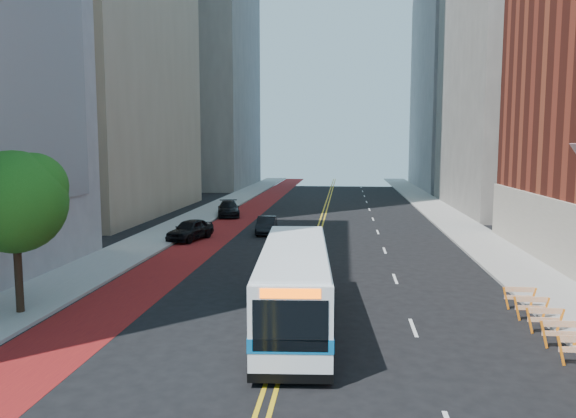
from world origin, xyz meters
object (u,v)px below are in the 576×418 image
(car_b, at_px, (266,225))
(transit_bus, at_px, (295,284))
(street_tree, at_px, (16,198))
(car_c, at_px, (229,209))
(car_a, at_px, (190,230))

(car_b, bearing_deg, transit_bus, -81.99)
(street_tree, height_order, car_c, street_tree)
(street_tree, xyz_separation_m, car_a, (1.94, 18.73, -4.13))
(street_tree, height_order, transit_bus, street_tree)
(transit_bus, height_order, car_b, transit_bus)
(car_a, bearing_deg, street_tree, -80.65)
(street_tree, xyz_separation_m, transit_bus, (11.43, -0.21, -3.26))
(car_b, bearing_deg, car_c, 114.08)
(car_b, bearing_deg, street_tree, -110.62)
(street_tree, bearing_deg, transit_bus, -1.03)
(car_b, height_order, car_c, car_c)
(car_c, bearing_deg, car_b, -75.70)
(street_tree, height_order, car_a, street_tree)
(transit_bus, distance_m, car_c, 34.13)
(car_a, bearing_deg, car_c, 105.27)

